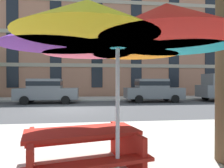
% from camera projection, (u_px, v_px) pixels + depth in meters
% --- Properties ---
extents(ground_plane, '(120.00, 120.00, 0.00)m').
position_uv_depth(ground_plane, '(69.00, 110.00, 11.76)').
color(ground_plane, '#424244').
extents(sidewalk_far, '(56.00, 3.60, 0.12)m').
position_uv_depth(sidewalk_far, '(76.00, 99.00, 18.51)').
color(sidewalk_far, '#B2ADA3').
rests_on(sidewalk_far, ground).
extents(apartment_building, '(40.12, 12.08, 12.80)m').
position_uv_depth(apartment_building, '(79.00, 44.00, 26.58)').
color(apartment_building, '#A87056').
rests_on(apartment_building, ground).
extents(sedan_gray, '(4.40, 1.98, 1.78)m').
position_uv_depth(sedan_gray, '(47.00, 90.00, 15.20)').
color(sedan_gray, slate).
rests_on(sedan_gray, ground).
extents(sedan_gray_midblock, '(4.40, 1.98, 1.78)m').
position_uv_depth(sedan_gray_midblock, '(153.00, 90.00, 16.16)').
color(sedan_gray_midblock, slate).
rests_on(sedan_gray_midblock, ground).
extents(patio_umbrella, '(3.22, 2.99, 2.50)m').
position_uv_depth(patio_umbrella, '(118.00, 34.00, 2.98)').
color(patio_umbrella, silver).
rests_on(patio_umbrella, ground).
extents(picnic_table, '(2.09, 1.88, 0.77)m').
position_uv_depth(picnic_table, '(82.00, 147.00, 3.42)').
color(picnic_table, red).
rests_on(picnic_table, ground).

